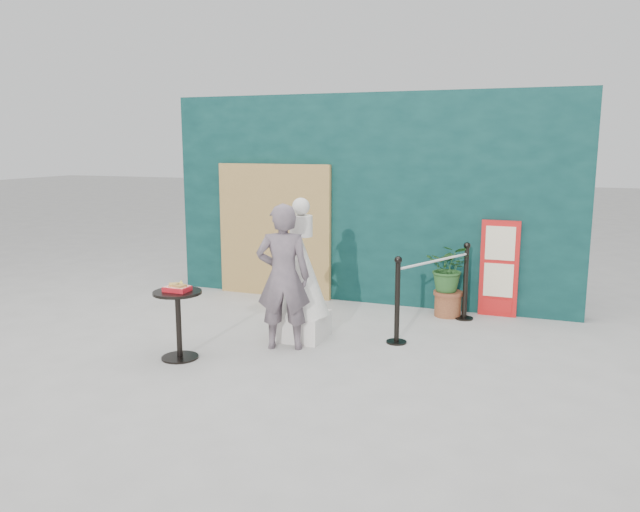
% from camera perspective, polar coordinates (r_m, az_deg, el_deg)
% --- Properties ---
extents(ground, '(60.00, 60.00, 0.00)m').
position_cam_1_polar(ground, '(6.52, -3.81, -10.48)').
color(ground, '#ADAAA5').
rests_on(ground, ground).
extents(back_wall, '(6.00, 0.30, 3.00)m').
position_cam_1_polar(back_wall, '(9.09, 4.38, 5.18)').
color(back_wall, '#092929').
rests_on(back_wall, ground).
extents(bamboo_fence, '(1.80, 0.08, 2.00)m').
position_cam_1_polar(bamboo_fence, '(9.44, -4.21, 2.32)').
color(bamboo_fence, tan).
rests_on(bamboo_fence, ground).
extents(woman, '(0.70, 0.57, 1.66)m').
position_cam_1_polar(woman, '(7.00, -3.38, -1.92)').
color(woman, slate).
rests_on(woman, ground).
extents(menu_board, '(0.50, 0.07, 1.30)m').
position_cam_1_polar(menu_board, '(8.67, 16.06, -1.13)').
color(menu_board, red).
rests_on(menu_board, ground).
extents(statue, '(0.66, 0.66, 1.69)m').
position_cam_1_polar(statue, '(7.37, -1.72, -2.40)').
color(statue, white).
rests_on(statue, ground).
extents(cafe_table, '(0.52, 0.52, 0.75)m').
position_cam_1_polar(cafe_table, '(6.90, -12.84, -5.19)').
color(cafe_table, black).
rests_on(cafe_table, ground).
extents(food_basket, '(0.26, 0.19, 0.11)m').
position_cam_1_polar(food_basket, '(6.83, -12.91, -2.85)').
color(food_basket, red).
rests_on(food_basket, cafe_table).
extents(planter, '(0.58, 0.50, 0.99)m').
position_cam_1_polar(planter, '(8.51, 11.70, -1.67)').
color(planter, '#925A2F').
rests_on(planter, ground).
extents(stanchion_barrier, '(0.84, 1.54, 1.03)m').
position_cam_1_polar(stanchion_barrier, '(7.85, 10.34, -3.22)').
color(stanchion_barrier, black).
rests_on(stanchion_barrier, ground).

